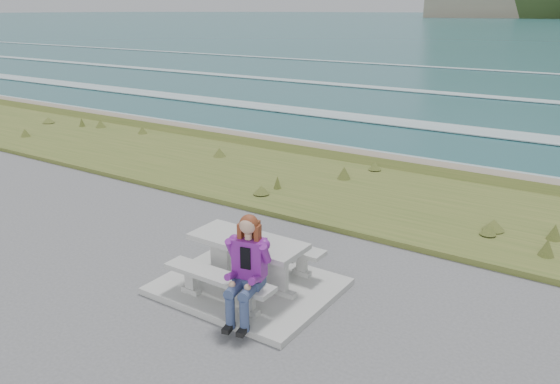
{
  "coord_description": "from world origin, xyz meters",
  "views": [
    {
      "loc": [
        4.57,
        -6.01,
        4.13
      ],
      "look_at": [
        -0.21,
        1.2,
        1.22
      ],
      "focal_mm": 35.0,
      "sensor_mm": 36.0,
      "label": 1
    }
  ],
  "objects_px": {
    "bench_seaward": "(274,247)",
    "bench_landward": "(219,281)",
    "picnic_table": "(248,249)",
    "seated_woman": "(245,284)"
  },
  "relations": [
    {
      "from": "picnic_table",
      "to": "seated_woman",
      "type": "height_order",
      "value": "seated_woman"
    },
    {
      "from": "picnic_table",
      "to": "bench_seaward",
      "type": "xyz_separation_m",
      "value": [
        0.0,
        0.7,
        -0.23
      ]
    },
    {
      "from": "bench_landward",
      "to": "picnic_table",
      "type": "bearing_deg",
      "value": 90.0
    },
    {
      "from": "bench_seaward",
      "to": "seated_woman",
      "type": "height_order",
      "value": "seated_woman"
    },
    {
      "from": "seated_woman",
      "to": "picnic_table",
      "type": "bearing_deg",
      "value": 111.75
    },
    {
      "from": "bench_seaward",
      "to": "seated_woman",
      "type": "xyz_separation_m",
      "value": [
        0.58,
        -1.54,
        0.19
      ]
    },
    {
      "from": "picnic_table",
      "to": "bench_seaward",
      "type": "height_order",
      "value": "picnic_table"
    },
    {
      "from": "picnic_table",
      "to": "seated_woman",
      "type": "bearing_deg",
      "value": -55.19
    },
    {
      "from": "bench_seaward",
      "to": "bench_landward",
      "type": "bearing_deg",
      "value": -90.0
    },
    {
      "from": "bench_landward",
      "to": "bench_seaward",
      "type": "height_order",
      "value": "same"
    }
  ]
}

